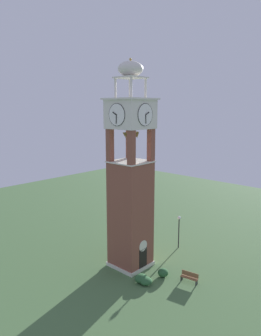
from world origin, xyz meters
name	(u,v)px	position (x,y,z in m)	size (l,w,h in m)	color
ground	(130,265)	(0.00, 0.00, 0.00)	(80.00, 80.00, 0.00)	#476B3D
clock_tower	(131,186)	(0.00, 0.00, 8.16)	(3.89, 3.89, 19.95)	brown
park_bench	(189,277)	(1.26, -6.12, 0.48)	(0.70, 1.65, 0.95)	brown
lamp_post	(179,226)	(6.64, -1.24, 2.59)	(0.36, 0.36, 3.72)	black
trash_bin	(143,247)	(3.34, 1.15, 0.40)	(0.52, 0.52, 0.80)	#4C4C51
shrub_near_entry	(146,281)	(-1.71, -3.47, 0.32)	(1.12, 1.12, 0.63)	#28562D
shrub_left_of_tower	(141,278)	(-1.74, -2.96, 0.39)	(1.20, 1.20, 0.77)	#28562D
shrub_behind_bench	(163,273)	(0.41, -3.78, 0.39)	(0.98, 0.98, 0.78)	#28562D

